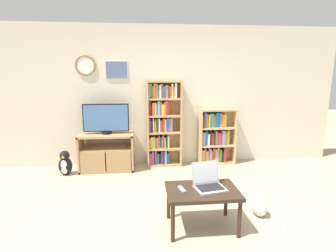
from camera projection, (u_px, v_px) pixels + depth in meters
ground_plane at (183, 233)px, 2.91m from camera, size 18.00×18.00×0.00m
wall_back at (164, 96)px, 4.96m from camera, size 6.68×0.09×2.60m
tv_stand at (107, 152)px, 4.74m from camera, size 0.96×0.49×0.67m
television at (106, 119)px, 4.64m from camera, size 0.81×0.18×0.54m
bookshelf_tall at (162, 123)px, 4.90m from camera, size 0.65×0.26×1.61m
bookshelf_short at (215, 137)px, 5.06m from camera, size 0.71×0.25×1.07m
coffee_table at (202, 194)px, 2.94m from camera, size 0.80×0.54×0.47m
laptop at (208, 182)px, 2.97m from camera, size 0.37×0.36×0.28m
remote_near_laptop at (182, 189)px, 2.90m from camera, size 0.08×0.17×0.02m
cat at (258, 204)px, 3.26m from camera, size 0.23×0.47×0.31m
penguin_figurine at (65, 164)px, 4.52m from camera, size 0.23×0.21×0.43m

